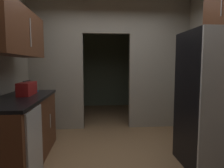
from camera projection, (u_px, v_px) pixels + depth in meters
The scene contains 9 objects.
ground at pixel (120, 164), 2.75m from camera, with size 20.00×20.00×0.00m, color #93704C.
kitchen_partition at pixel (112, 60), 4.25m from camera, with size 3.41×0.12×2.76m.
adjoining_room_shell at pixel (106, 65), 5.95m from camera, with size 3.41×2.46×2.76m.
refrigerator at pixel (217, 100), 2.64m from camera, with size 0.86×0.78×1.82m.
lower_cabinet_run at pixel (21, 130), 2.77m from camera, with size 0.66×1.63×0.93m.
dishwasher at pixel (35, 145), 2.35m from camera, with size 0.02×0.56×0.87m.
upper_cabinet_counterside at pixel (17, 32), 2.64m from camera, with size 0.36×1.47×0.63m.
boombox at pixel (27, 89), 2.94m from camera, with size 0.18×0.43×0.22m.
book_stack at pixel (33, 90), 3.29m from camera, with size 0.15×0.16×0.05m.
Camera 1 is at (-0.33, -2.61, 1.38)m, focal length 31.77 mm.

